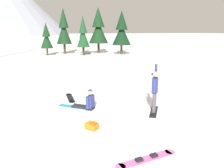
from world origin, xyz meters
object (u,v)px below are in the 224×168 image
(pine_tree_short, at_px, (83,39))
(pine_tree_slender, at_px, (122,31))
(loose_snowboard_near_left, at_px, (70,98))
(loose_snowboard_far_spare, at_px, (147,159))
(pine_tree_leaning, at_px, (98,28))
(snowboarder_foreground, at_px, (155,90))
(backpack_orange, at_px, (92,126))
(snowboarder_midground, at_px, (87,102))
(pine_tree_twin, at_px, (64,29))
(pine_tree_young, at_px, (83,34))
(pine_tree_tall, at_px, (46,38))

(pine_tree_short, distance_m, pine_tree_slender, 6.73)
(loose_snowboard_near_left, height_order, loose_snowboard_far_spare, same)
(pine_tree_leaning, distance_m, pine_tree_slender, 4.21)
(snowboarder_foreground, bearing_deg, loose_snowboard_far_spare, -128.46)
(backpack_orange, xyz_separation_m, pine_tree_slender, (13.79, 24.08, 3.40))
(loose_snowboard_far_spare, bearing_deg, snowboarder_midground, 91.53)
(pine_tree_leaning, bearing_deg, loose_snowboard_far_spare, -109.62)
(pine_tree_short, bearing_deg, snowboarder_midground, -107.79)
(pine_tree_slender, bearing_deg, pine_tree_leaning, 125.58)
(pine_tree_twin, bearing_deg, backpack_orange, -101.86)
(loose_snowboard_far_spare, bearing_deg, pine_tree_young, 75.16)
(pine_tree_twin, xyz_separation_m, pine_tree_tall, (-2.89, -1.16, -1.23))
(backpack_orange, bearing_deg, pine_tree_young, 72.35)
(snowboarder_foreground, relative_size, loose_snowboard_far_spare, 1.07)
(snowboarder_midground, distance_m, pine_tree_short, 27.99)
(pine_tree_leaning, height_order, pine_tree_tall, pine_tree_leaning)
(pine_tree_young, relative_size, pine_tree_leaning, 0.78)
(snowboarder_foreground, bearing_deg, pine_tree_short, 77.95)
(snowboarder_midground, bearing_deg, backpack_orange, -104.38)
(pine_tree_tall, bearing_deg, pine_tree_short, 13.19)
(pine_tree_young, xyz_separation_m, pine_tree_twin, (-1.95, 3.56, 0.74))
(pine_tree_slender, bearing_deg, pine_tree_young, 171.84)
(snowboarder_foreground, height_order, snowboarder_midground, snowboarder_foreground)
(pine_tree_young, height_order, pine_tree_twin, pine_tree_twin)
(loose_snowboard_far_spare, relative_size, pine_tree_twin, 0.28)
(pine_tree_twin, relative_size, pine_tree_slender, 1.08)
(loose_snowboard_near_left, distance_m, pine_tree_twin, 25.28)
(pine_tree_short, bearing_deg, pine_tree_young, -106.83)
(pine_tree_short, bearing_deg, snowboarder_foreground, -102.05)
(pine_tree_young, xyz_separation_m, pine_tree_leaning, (3.42, 2.56, 0.88))
(loose_snowboard_near_left, distance_m, pine_tree_tall, 23.50)
(backpack_orange, xyz_separation_m, pine_tree_tall, (3.09, 27.33, 2.43))
(snowboarder_foreground, distance_m, pine_tree_young, 24.95)
(pine_tree_young, bearing_deg, pine_tree_tall, 153.56)
(pine_tree_short, height_order, pine_tree_leaning, pine_tree_leaning)
(pine_tree_leaning, relative_size, pine_tree_tall, 1.53)
(loose_snowboard_near_left, bearing_deg, pine_tree_slender, 55.97)
(loose_snowboard_near_left, xyz_separation_m, pine_tree_slender, (13.47, 19.95, 3.51))
(loose_snowboard_far_spare, distance_m, pine_tree_leaning, 32.04)
(snowboarder_foreground, xyz_separation_m, pine_tree_short, (6.02, 28.19, 1.31))
(backpack_orange, bearing_deg, snowboarder_midground, 75.62)
(loose_snowboard_far_spare, bearing_deg, pine_tree_twin, 80.27)
(snowboarder_midground, relative_size, pine_tree_twin, 0.22)
(pine_tree_tall, bearing_deg, snowboarder_midground, -95.77)
(pine_tree_short, distance_m, pine_tree_twin, 3.45)
(snowboarder_midground, relative_size, pine_tree_leaning, 0.21)
(loose_snowboard_near_left, xyz_separation_m, pine_tree_short, (8.77, 24.60, 2.27))
(pine_tree_young, bearing_deg, pine_tree_twin, 118.66)
(pine_tree_twin, bearing_deg, pine_tree_young, -61.34)
(pine_tree_short, distance_m, pine_tree_leaning, 3.07)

